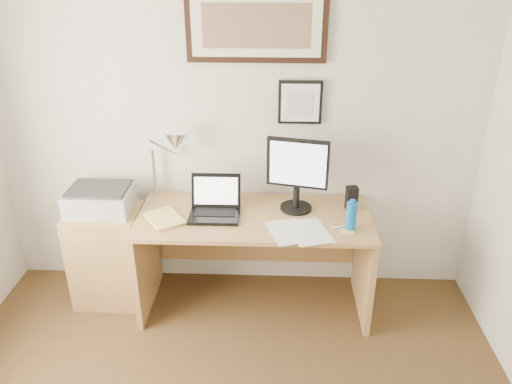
# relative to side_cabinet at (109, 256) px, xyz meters

# --- Properties ---
(wall_back) EXTENTS (3.50, 0.02, 2.50)m
(wall_back) POSITION_rel_side_cabinet_xyz_m (0.92, 0.32, 0.89)
(wall_back) COLOR silver
(wall_back) RESTS_ON ground
(side_cabinet) EXTENTS (0.50, 0.40, 0.73)m
(side_cabinet) POSITION_rel_side_cabinet_xyz_m (0.00, 0.00, 0.00)
(side_cabinet) COLOR #A47845
(side_cabinet) RESTS_ON floor
(water_bottle) EXTENTS (0.07, 0.07, 0.20)m
(water_bottle) POSITION_rel_side_cabinet_xyz_m (1.70, -0.22, 0.48)
(water_bottle) COLOR #0E5FB8
(water_bottle) RESTS_ON desk
(bottle_cap) EXTENTS (0.04, 0.04, 0.02)m
(bottle_cap) POSITION_rel_side_cabinet_xyz_m (1.70, -0.22, 0.59)
(bottle_cap) COLOR #0E5FB8
(bottle_cap) RESTS_ON water_bottle
(speaker) EXTENTS (0.09, 0.08, 0.17)m
(speaker) POSITION_rel_side_cabinet_xyz_m (1.74, 0.08, 0.47)
(speaker) COLOR black
(speaker) RESTS_ON desk
(paper_sheet_a) EXTENTS (0.31, 0.37, 0.00)m
(paper_sheet_a) POSITION_rel_side_cabinet_xyz_m (1.29, -0.26, 0.39)
(paper_sheet_a) COLOR white
(paper_sheet_a) RESTS_ON desk
(paper_sheet_b) EXTENTS (0.32, 0.38, 0.00)m
(paper_sheet_b) POSITION_rel_side_cabinet_xyz_m (1.43, -0.26, 0.39)
(paper_sheet_b) COLOR white
(paper_sheet_b) RESTS_ON desk
(sticky_pad) EXTENTS (0.08, 0.08, 0.01)m
(sticky_pad) POSITION_rel_side_cabinet_xyz_m (1.68, -0.25, 0.39)
(sticky_pad) COLOR #E2CE6B
(sticky_pad) RESTS_ON desk
(marker_pen) EXTENTS (0.14, 0.06, 0.02)m
(marker_pen) POSITION_rel_side_cabinet_xyz_m (1.65, -0.19, 0.39)
(marker_pen) COLOR white
(marker_pen) RESTS_ON desk
(book) EXTENTS (0.32, 0.34, 0.02)m
(book) POSITION_rel_side_cabinet_xyz_m (0.39, -0.19, 0.40)
(book) COLOR #EACF6E
(book) RESTS_ON desk
(desk) EXTENTS (1.60, 0.70, 0.75)m
(desk) POSITION_rel_side_cabinet_xyz_m (1.07, 0.04, 0.15)
(desk) COLOR #A47845
(desk) RESTS_ON floor
(laptop) EXTENTS (0.34, 0.29, 0.26)m
(laptop) POSITION_rel_side_cabinet_xyz_m (0.80, -0.04, 0.44)
(laptop) COLOR black
(laptop) RESTS_ON desk
(lcd_monitor) EXTENTS (0.42, 0.22, 0.52)m
(lcd_monitor) POSITION_rel_side_cabinet_xyz_m (1.36, 0.05, 0.68)
(lcd_monitor) COLOR black
(lcd_monitor) RESTS_ON desk
(printer) EXTENTS (0.44, 0.34, 0.18)m
(printer) POSITION_rel_side_cabinet_xyz_m (-0.01, 0.02, 0.45)
(printer) COLOR #A8A8AA
(printer) RESTS_ON side_cabinet
(desk_lamp) EXTENTS (0.29, 0.27, 0.53)m
(desk_lamp) POSITION_rel_side_cabinet_xyz_m (0.51, 0.13, 0.82)
(desk_lamp) COLOR silver
(desk_lamp) RESTS_ON desk
(picture_large) EXTENTS (0.92, 0.04, 0.47)m
(picture_large) POSITION_rel_side_cabinet_xyz_m (1.07, 0.29, 1.59)
(picture_large) COLOR black
(picture_large) RESTS_ON wall_back
(picture_small) EXTENTS (0.30, 0.03, 0.30)m
(picture_small) POSITION_rel_side_cabinet_xyz_m (1.37, 0.29, 1.09)
(picture_small) COLOR black
(picture_small) RESTS_ON wall_back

